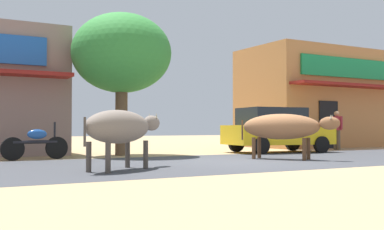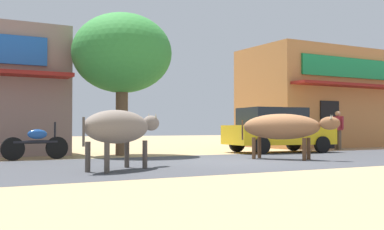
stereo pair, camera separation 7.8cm
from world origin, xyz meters
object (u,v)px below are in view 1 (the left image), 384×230
object	(u,v)px
roadside_tree	(122,54)
pedestrian_by_shop	(337,127)
parked_hatchback_car	(276,130)
cow_far_dark	(283,127)
parked_motorcycle	(36,143)
cow_near_brown	(120,127)

from	to	relation	value
roadside_tree	pedestrian_by_shop	size ratio (longest dim) A/B	2.93
roadside_tree	parked_hatchback_car	size ratio (longest dim) A/B	1.15
cow_far_dark	pedestrian_by_shop	xyz separation A→B (m)	(5.80, 3.53, 0.01)
roadside_tree	pedestrian_by_shop	bearing A→B (deg)	-3.79
parked_motorcycle	cow_far_dark	bearing A→B (deg)	-27.70
roadside_tree	parked_hatchback_car	xyz separation A→B (m)	(5.69, -0.94, -2.50)
cow_near_brown	parked_motorcycle	bearing A→B (deg)	102.09
parked_motorcycle	cow_near_brown	bearing A→B (deg)	-77.91
cow_far_dark	pedestrian_by_shop	size ratio (longest dim) A/B	1.62
roadside_tree	cow_near_brown	xyz separation A→B (m)	(-1.96, -5.14, -2.43)
pedestrian_by_shop	cow_far_dark	bearing A→B (deg)	-148.69
roadside_tree	cow_far_dark	bearing A→B (deg)	-51.06
roadside_tree	pedestrian_by_shop	world-z (taller)	roadside_tree
roadside_tree	cow_far_dark	world-z (taller)	roadside_tree
cow_near_brown	roadside_tree	bearing A→B (deg)	69.10
parked_hatchback_car	cow_near_brown	world-z (taller)	parked_hatchback_car
parked_hatchback_car	parked_motorcycle	bearing A→B (deg)	179.53
roadside_tree	parked_hatchback_car	world-z (taller)	roadside_tree
cow_near_brown	pedestrian_by_shop	bearing A→B (deg)	22.20
roadside_tree	cow_far_dark	size ratio (longest dim) A/B	1.81
cow_near_brown	cow_far_dark	world-z (taller)	cow_far_dark
parked_motorcycle	cow_near_brown	world-z (taller)	cow_near_brown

